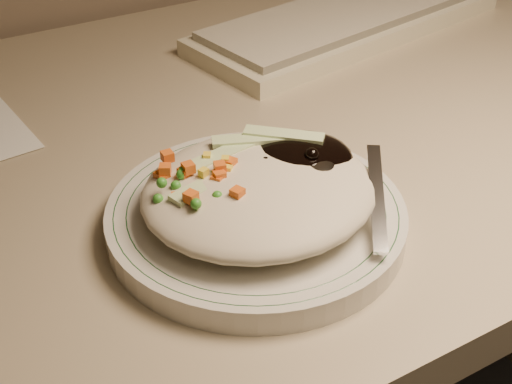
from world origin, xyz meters
TOP-DOWN VIEW (x-y plane):
  - desk at (0.00, 1.38)m, footprint 1.40×0.70m
  - plate at (-0.05, 1.21)m, footprint 0.25×0.25m
  - plate_rim at (-0.05, 1.21)m, footprint 0.23×0.23m
  - meal at (-0.04, 1.21)m, footprint 0.21×0.19m
  - keyboard at (0.28, 1.52)m, footprint 0.46×0.23m

SIDE VIEW (x-z plane):
  - desk at x=0.00m, z-range 0.17..0.91m
  - plate at x=-0.05m, z-range 0.74..0.76m
  - keyboard at x=0.28m, z-range 0.74..0.77m
  - plate_rim at x=-0.05m, z-range 0.76..0.76m
  - meal at x=-0.04m, z-range 0.76..0.81m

